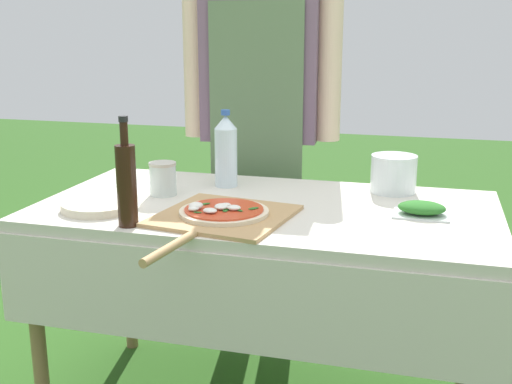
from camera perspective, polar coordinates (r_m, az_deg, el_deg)
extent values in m
cube|color=beige|center=(2.05, 0.93, -1.64)|extent=(1.44, 0.75, 0.04)
cube|color=beige|center=(1.76, -2.25, -9.93)|extent=(1.44, 0.01, 0.28)
cube|color=beige|center=(2.45, 3.15, -2.79)|extent=(1.44, 0.01, 0.28)
cube|color=beige|center=(2.37, -16.32, -3.93)|extent=(0.01, 0.75, 0.28)
cube|color=beige|center=(2.05, 21.07, -7.28)|extent=(0.01, 0.75, 0.28)
cylinder|color=olive|center=(2.18, -18.83, -12.04)|extent=(0.05, 0.05, 0.72)
cylinder|color=olive|center=(2.67, -11.28, -6.47)|extent=(0.05, 0.05, 0.72)
cylinder|color=olive|center=(2.42, 18.42, -9.28)|extent=(0.05, 0.05, 0.72)
cylinder|color=#70604C|center=(2.73, 2.17, -4.21)|extent=(0.12, 0.12, 0.85)
cylinder|color=#70604C|center=(2.76, -1.29, -3.98)|extent=(0.12, 0.12, 0.85)
cube|color=#6B5166|center=(2.60, 0.46, 11.66)|extent=(0.47, 0.23, 0.64)
cube|color=#56704C|center=(2.52, -0.02, 6.09)|extent=(0.37, 0.03, 0.93)
cylinder|color=beige|center=(2.57, 6.51, 10.89)|extent=(0.10, 0.10, 0.57)
cylinder|color=beige|center=(2.67, -5.36, 11.06)|extent=(0.10, 0.10, 0.57)
cube|color=tan|center=(1.91, -2.86, -2.13)|extent=(0.42, 0.42, 0.01)
cylinder|color=tan|center=(1.65, -7.67, -4.93)|extent=(0.06, 0.25, 0.02)
cylinder|color=beige|center=(1.90, -2.86, -1.78)|extent=(0.27, 0.27, 0.01)
cylinder|color=#D14223|center=(1.90, -2.87, -1.53)|extent=(0.23, 0.23, 0.00)
ellipsoid|color=white|center=(1.86, -4.11, -1.65)|extent=(0.06, 0.05, 0.01)
ellipsoid|color=white|center=(1.92, -2.71, -1.14)|extent=(0.04, 0.04, 0.01)
ellipsoid|color=white|center=(1.90, -5.37, -1.23)|extent=(0.05, 0.05, 0.02)
ellipsoid|color=white|center=(1.88, -1.97, -1.40)|extent=(0.04, 0.04, 0.01)
ellipsoid|color=white|center=(1.89, -3.11, -1.29)|extent=(0.05, 0.06, 0.02)
ellipsoid|color=white|center=(1.88, -5.56, -1.48)|extent=(0.04, 0.04, 0.01)
ellipsoid|color=#286B23|center=(1.86, -5.21, -1.80)|extent=(0.03, 0.01, 0.00)
ellipsoid|color=#286B23|center=(1.88, -3.96, -1.58)|extent=(0.03, 0.04, 0.00)
ellipsoid|color=#286B23|center=(1.89, -0.20, -1.46)|extent=(0.04, 0.04, 0.00)
ellipsoid|color=#286B23|center=(1.87, -1.50, -1.63)|extent=(0.03, 0.03, 0.00)
ellipsoid|color=#286B23|center=(1.95, -4.58, -1.05)|extent=(0.04, 0.04, 0.00)
ellipsoid|color=#286B23|center=(1.87, -2.71, -1.62)|extent=(0.02, 0.04, 0.00)
cylinder|color=black|center=(1.84, -11.42, 0.52)|extent=(0.06, 0.06, 0.23)
cylinder|color=black|center=(1.81, -11.66, 5.12)|extent=(0.02, 0.02, 0.07)
cylinder|color=#232326|center=(1.80, -11.73, 6.39)|extent=(0.03, 0.03, 0.02)
cylinder|color=silver|center=(2.26, -2.68, 3.07)|extent=(0.08, 0.08, 0.21)
cone|color=silver|center=(2.24, -2.72, 6.25)|extent=(0.08, 0.08, 0.05)
cylinder|color=#335BB2|center=(2.24, -2.73, 7.08)|extent=(0.03, 0.03, 0.02)
cube|color=silver|center=(1.99, 14.48, -1.95)|extent=(0.17, 0.13, 0.01)
ellipsoid|color=#286B23|center=(1.99, 14.52, -1.35)|extent=(0.14, 0.11, 0.04)
cylinder|color=silver|center=(2.24, 12.13, 1.60)|extent=(0.16, 0.16, 0.13)
cylinder|color=beige|center=(2.05, -13.73, -1.44)|extent=(0.23, 0.23, 0.00)
cylinder|color=beige|center=(2.05, -13.74, -1.30)|extent=(0.23, 0.23, 0.00)
cylinder|color=beige|center=(2.05, -13.74, -1.17)|extent=(0.23, 0.23, 0.00)
cylinder|color=beige|center=(2.05, -13.75, -1.04)|extent=(0.23, 0.23, 0.00)
cylinder|color=beige|center=(2.05, -13.76, -0.90)|extent=(0.23, 0.23, 0.00)
cylinder|color=silver|center=(2.17, -8.27, 1.05)|extent=(0.09, 0.09, 0.10)
cylinder|color=#D14223|center=(2.18, -8.26, 0.66)|extent=(0.08, 0.08, 0.07)
cylinder|color=#B7B2A3|center=(2.16, -8.33, 2.49)|extent=(0.09, 0.09, 0.01)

